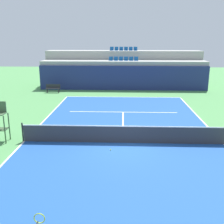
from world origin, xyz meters
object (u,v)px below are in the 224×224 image
umpire_chair (0,120)px  tennis_net (123,134)px  tennis_ball_2 (110,150)px  player_bench (53,88)px

umpire_chair → tennis_net: bearing=-0.5°
tennis_net → tennis_ball_2: bearing=-120.6°
tennis_net → umpire_chair: umpire_chair is taller
tennis_net → umpire_chair: (-6.70, 0.06, 0.68)m
umpire_chair → tennis_ball_2: 6.28m
tennis_net → tennis_ball_2: 1.32m
tennis_net → player_bench: 15.78m
umpire_chair → tennis_ball_2: size_ratio=33.33×
umpire_chair → player_bench: (-0.61, 13.93, -0.68)m
tennis_net → tennis_ball_2: tennis_net is taller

